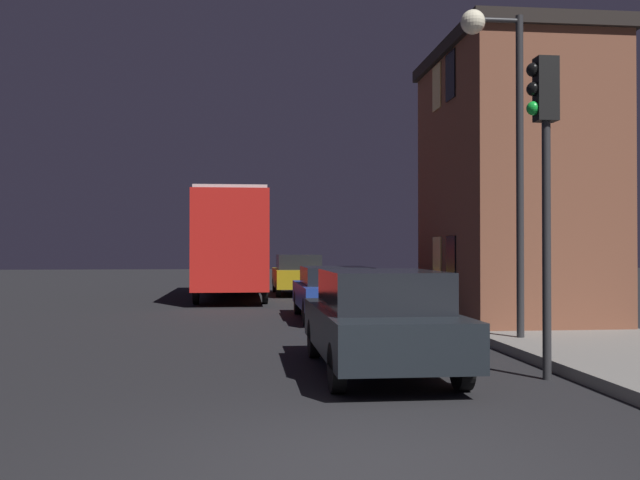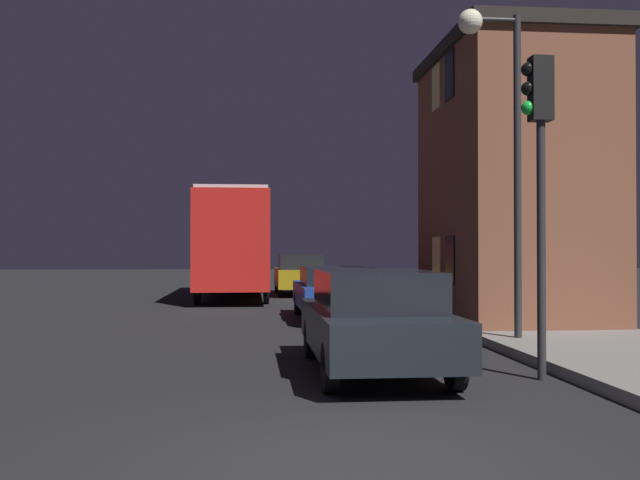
{
  "view_description": "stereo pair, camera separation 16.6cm",
  "coord_description": "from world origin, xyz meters",
  "px_view_note": "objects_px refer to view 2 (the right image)",
  "views": [
    {
      "loc": [
        -1.0,
        -5.9,
        1.82
      ],
      "look_at": [
        1.06,
        13.51,
        2.07
      ],
      "focal_mm": 40.0,
      "sensor_mm": 36.0,
      "label": 1
    },
    {
      "loc": [
        -0.83,
        -5.92,
        1.82
      ],
      "look_at": [
        1.06,
        13.51,
        2.07
      ],
      "focal_mm": 40.0,
      "sensor_mm": 36.0,
      "label": 2
    }
  ],
  "objects_px": {
    "car_near_lane": "(374,319)",
    "bare_tree": "(502,217)",
    "traffic_light": "(539,148)",
    "bus": "(234,237)",
    "car_mid_lane": "(335,291)",
    "car_far_lane": "(300,274)",
    "streetlamp": "(496,104)"
  },
  "relations": [
    {
      "from": "streetlamp",
      "to": "bus",
      "type": "relative_size",
      "value": 0.65
    },
    {
      "from": "bus",
      "to": "car_mid_lane",
      "type": "distance_m",
      "value": 9.1
    },
    {
      "from": "streetlamp",
      "to": "car_far_lane",
      "type": "height_order",
      "value": "streetlamp"
    },
    {
      "from": "car_mid_lane",
      "to": "streetlamp",
      "type": "bearing_deg",
      "value": -66.55
    },
    {
      "from": "streetlamp",
      "to": "bare_tree",
      "type": "bearing_deg",
      "value": 67.12
    },
    {
      "from": "bare_tree",
      "to": "bus",
      "type": "xyz_separation_m",
      "value": [
        -5.85,
        12.44,
        -0.21
      ]
    },
    {
      "from": "traffic_light",
      "to": "bus",
      "type": "distance_m",
      "value": 17.96
    },
    {
      "from": "car_near_lane",
      "to": "car_far_lane",
      "type": "distance_m",
      "value": 18.1
    },
    {
      "from": "car_mid_lane",
      "to": "car_far_lane",
      "type": "xyz_separation_m",
      "value": [
        -0.21,
        10.1,
        0.1
      ]
    },
    {
      "from": "bare_tree",
      "to": "car_far_lane",
      "type": "distance_m",
      "value": 14.5
    },
    {
      "from": "traffic_light",
      "to": "car_near_lane",
      "type": "xyz_separation_m",
      "value": [
        -2.19,
        0.81,
        -2.44
      ]
    },
    {
      "from": "streetlamp",
      "to": "car_far_lane",
      "type": "bearing_deg",
      "value": 99.47
    },
    {
      "from": "car_mid_lane",
      "to": "car_far_lane",
      "type": "relative_size",
      "value": 0.97
    },
    {
      "from": "traffic_light",
      "to": "car_mid_lane",
      "type": "height_order",
      "value": "traffic_light"
    },
    {
      "from": "traffic_light",
      "to": "car_near_lane",
      "type": "relative_size",
      "value": 0.99
    },
    {
      "from": "traffic_light",
      "to": "car_mid_lane",
      "type": "relative_size",
      "value": 0.99
    },
    {
      "from": "streetlamp",
      "to": "car_far_lane",
      "type": "xyz_separation_m",
      "value": [
        -2.6,
        15.61,
        -3.7
      ]
    },
    {
      "from": "car_near_lane",
      "to": "bare_tree",
      "type": "bearing_deg",
      "value": 49.98
    },
    {
      "from": "traffic_light",
      "to": "bus",
      "type": "bearing_deg",
      "value": 104.95
    },
    {
      "from": "bus",
      "to": "car_mid_lane",
      "type": "height_order",
      "value": "bus"
    },
    {
      "from": "car_near_lane",
      "to": "traffic_light",
      "type": "bearing_deg",
      "value": -20.29
    },
    {
      "from": "car_mid_lane",
      "to": "car_far_lane",
      "type": "bearing_deg",
      "value": 91.21
    },
    {
      "from": "bus",
      "to": "car_mid_lane",
      "type": "xyz_separation_m",
      "value": [
        2.79,
        -8.52,
        -1.54
      ]
    },
    {
      "from": "bus",
      "to": "bare_tree",
      "type": "bearing_deg",
      "value": -64.8
    },
    {
      "from": "streetlamp",
      "to": "car_near_lane",
      "type": "xyz_separation_m",
      "value": [
        -2.75,
        -2.48,
        -3.74
      ]
    },
    {
      "from": "car_mid_lane",
      "to": "car_far_lane",
      "type": "height_order",
      "value": "car_far_lane"
    },
    {
      "from": "bare_tree",
      "to": "bus",
      "type": "distance_m",
      "value": 13.75
    },
    {
      "from": "streetlamp",
      "to": "car_near_lane",
      "type": "height_order",
      "value": "streetlamp"
    },
    {
      "from": "traffic_light",
      "to": "car_far_lane",
      "type": "bearing_deg",
      "value": 96.18
    },
    {
      "from": "car_far_lane",
      "to": "bus",
      "type": "bearing_deg",
      "value": -148.51
    },
    {
      "from": "traffic_light",
      "to": "car_mid_lane",
      "type": "distance_m",
      "value": 9.33
    },
    {
      "from": "traffic_light",
      "to": "streetlamp",
      "type": "bearing_deg",
      "value": 80.39
    }
  ]
}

